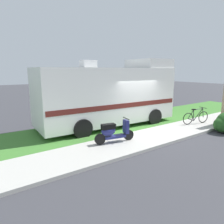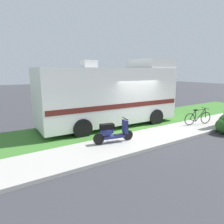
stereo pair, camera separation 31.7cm
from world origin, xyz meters
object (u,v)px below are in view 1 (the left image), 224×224
Objects in this scene: motorhome_rv at (109,95)px; pickup_truck_near at (125,94)px; bicycle at (196,117)px; bottle_green at (221,115)px; scooter at (113,132)px.

pickup_truck_near is (4.91, 4.67, -0.73)m from motorhome_rv.
bottle_green is at bearing 0.89° from bicycle.
motorhome_rv is at bearing 58.04° from scooter.
motorhome_rv is at bearing 157.90° from bottle_green.
pickup_truck_near is at bearing 81.90° from bicycle.
bicycle is (5.46, -0.18, -0.08)m from scooter.
bottle_green is (2.84, 0.04, -0.26)m from bicycle.
bicycle is at bearing -1.92° from scooter.
scooter reaches higher than bottle_green.
pickup_truck_near is 20.96× the size of bottle_green.
bicycle reaches higher than bottle_green.
scooter is at bearing 179.04° from bottle_green.
motorhome_rv reaches higher than scooter.
bottle_green is (6.69, -2.72, -1.50)m from motorhome_rv.
bottle_green is at bearing -76.46° from pickup_truck_near.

